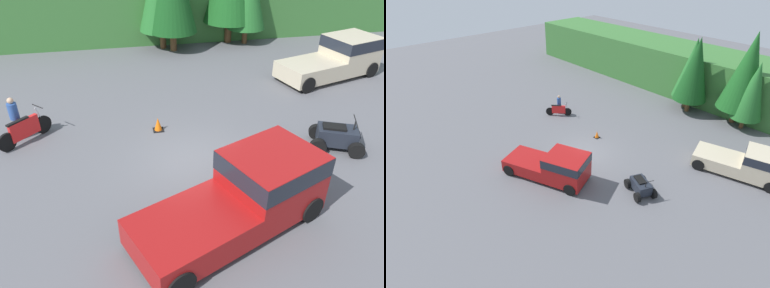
# 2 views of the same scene
# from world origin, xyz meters

# --- Properties ---
(ground_plane) EXTENTS (80.00, 80.00, 0.00)m
(ground_plane) POSITION_xyz_m (0.00, 0.00, 0.00)
(ground_plane) COLOR #5B5B60
(hillside_backdrop) EXTENTS (44.00, 6.00, 4.31)m
(hillside_backdrop) POSITION_xyz_m (0.00, 16.00, 2.16)
(hillside_backdrop) COLOR #387033
(hillside_backdrop) RESTS_ON ground_plane
(pickup_truck_red) EXTENTS (5.82, 4.09, 1.98)m
(pickup_truck_red) POSITION_xyz_m (0.85, -3.16, 1.03)
(pickup_truck_red) COLOR maroon
(pickup_truck_red) RESTS_ON ground_plane
(pickup_truck_second) EXTENTS (5.69, 3.54, 1.98)m
(pickup_truck_second) POSITION_xyz_m (8.81, 6.25, 1.03)
(pickup_truck_second) COLOR beige
(pickup_truck_second) RESTS_ON ground_plane
(dirt_bike) EXTENTS (1.67, 1.69, 1.19)m
(dirt_bike) POSITION_xyz_m (-5.96, 2.52, 0.50)
(dirt_bike) COLOR black
(dirt_bike) RESTS_ON ground_plane
(quad_atv) EXTENTS (2.24, 1.94, 1.19)m
(quad_atv) POSITION_xyz_m (5.28, -0.14, 0.46)
(quad_atv) COLOR black
(quad_atv) RESTS_ON ground_plane
(rider_person) EXTENTS (0.47, 0.47, 1.70)m
(rider_person) POSITION_xyz_m (-6.28, 2.83, 0.92)
(rider_person) COLOR navy
(rider_person) RESTS_ON ground_plane
(traffic_cone) EXTENTS (0.42, 0.42, 0.55)m
(traffic_cone) POSITION_xyz_m (-0.98, 2.37, 0.25)
(traffic_cone) COLOR black
(traffic_cone) RESTS_ON ground_plane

